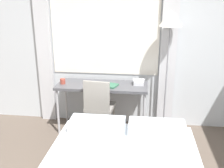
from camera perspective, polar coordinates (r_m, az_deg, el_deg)
The scene contains 7 objects.
wall_back_with_window at distance 4.14m, azimuth 3.27°, elevation 8.98°, with size 5.44×0.13×2.70m.
desk at distance 4.02m, azimuth -2.16°, elevation -0.98°, with size 1.39×0.51×0.76m.
desk_chair at distance 3.87m, azimuth -2.87°, elevation -4.47°, with size 0.44×0.44×0.92m.
standing_lamp at distance 3.84m, azimuth 12.48°, elevation 11.54°, with size 0.32×0.32×1.87m.
telephone at distance 4.01m, azimuth 5.86°, elevation 0.43°, with size 0.18×0.17×0.09m.
book at distance 3.92m, azimuth -0.59°, elevation -0.27°, with size 0.28×0.26×0.02m.
mug at distance 4.09m, azimuth -10.67°, elevation 0.59°, with size 0.08×0.08×0.08m.
Camera 1 is at (0.22, -1.32, 2.04)m, focal length 42.00 mm.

